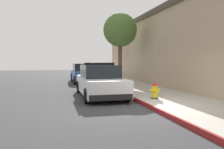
% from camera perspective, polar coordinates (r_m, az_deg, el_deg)
% --- Properties ---
extents(ground_plane, '(31.91, 60.00, 0.20)m').
position_cam_1_polar(ground_plane, '(17.85, -17.14, -2.80)').
color(ground_plane, '#353538').
extents(sidewalk_pavement, '(3.10, 60.00, 0.16)m').
position_cam_1_polar(sidewalk_pavement, '(18.47, 1.78, -1.90)').
color(sidewalk_pavement, '#ADA89E').
rests_on(sidewalk_pavement, ground).
extents(curb_painted_edge, '(0.08, 60.00, 0.16)m').
position_cam_1_polar(curb_painted_edge, '(18.11, -3.08, -2.00)').
color(curb_painted_edge, maroon).
rests_on(curb_painted_edge, ground).
extents(storefront_building, '(7.09, 26.70, 5.28)m').
position_cam_1_polar(storefront_building, '(16.53, 23.22, 6.14)').
color(storefront_building, tan).
rests_on(storefront_building, ground).
extents(police_cruiser, '(1.94, 4.84, 1.68)m').
position_cam_1_polar(police_cruiser, '(11.38, -3.06, -1.76)').
color(police_cruiser, white).
rests_on(police_cruiser, ground).
extents(parked_car_silver_ahead, '(1.94, 4.84, 1.56)m').
position_cam_1_polar(parked_car_silver_ahead, '(19.39, -7.04, 0.28)').
color(parked_car_silver_ahead, navy).
rests_on(parked_car_silver_ahead, ground).
extents(fire_hydrant, '(0.44, 0.40, 0.76)m').
position_cam_1_polar(fire_hydrant, '(9.92, 10.58, -3.93)').
color(fire_hydrant, '#4C4C51').
rests_on(fire_hydrant, sidewalk_pavement).
extents(street_tree, '(2.46, 2.46, 5.11)m').
position_cam_1_polar(street_tree, '(17.07, 2.02, 10.88)').
color(street_tree, brown).
rests_on(street_tree, sidewalk_pavement).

